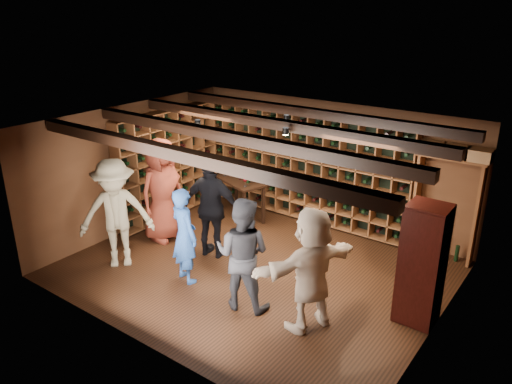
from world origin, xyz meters
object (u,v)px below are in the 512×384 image
Objects in this scene: guest_red_floral at (162,190)px; tasting_table at (240,185)px; man_blue_shirt at (184,235)px; man_grey_suit at (243,254)px; display_cabinet at (422,267)px; guest_beige at (311,270)px; guest_woman_black at (212,208)px; guest_khaki at (116,214)px.

tasting_table is (0.59, 1.61, -0.25)m from guest_red_floral.
man_grey_suit is (1.21, -0.05, 0.07)m from man_blue_shirt.
display_cabinet is 0.98× the size of guest_beige.
guest_beige reaches higher than display_cabinet.
man_blue_shirt is (-3.43, -1.14, -0.06)m from display_cabinet.
tasting_table is (-3.10, 2.39, -0.15)m from guest_beige.
man_grey_suit is 0.87× the size of guest_red_floral.
guest_khaki reaches higher than guest_woman_black.
guest_woman_black is 1.49× the size of tasting_table.
display_cabinet is 0.92× the size of guest_khaki.
display_cabinet is at bearing -167.65° from man_grey_suit.
guest_khaki is at bearing -60.01° from guest_beige.
guest_woman_black reaches higher than man_blue_shirt.
tasting_table is at bearing 162.29° from display_cabinet.
guest_woman_black is (-0.19, 0.91, 0.13)m from man_blue_shirt.
guest_khaki is at bearing -80.04° from tasting_table.
guest_beige is (2.27, 0.10, 0.10)m from man_blue_shirt.
guest_red_floral reaches higher than guest_woman_black.
guest_beige is (-1.16, -1.04, 0.04)m from display_cabinet.
guest_red_floral is at bearing -10.34° from guest_woman_black.
guest_khaki reaches higher than guest_beige.
man_blue_shirt is 0.94m from guest_woman_black.
guest_khaki is at bearing -163.04° from display_cabinet.
guest_khaki is 3.58m from guest_beige.
tasting_table is at bearing 32.77° from guest_khaki.
tasting_table is (0.46, 2.80, -0.21)m from guest_khaki.
guest_woman_black is 1.03× the size of guest_beige.
guest_beige reaches higher than man_blue_shirt.
guest_red_floral reaches higher than guest_beige.
guest_beige is 1.44× the size of tasting_table.
guest_beige is at bearing -99.53° from guest_red_floral.
display_cabinet is at bearing 172.25° from guest_woman_black.
display_cabinet is 2.52m from man_grey_suit.
man_blue_shirt is 0.89× the size of guest_beige.
tasting_table is at bearing -17.66° from guest_red_floral.
guest_woman_black is 2.59m from guest_beige.
man_grey_suit is at bearing -166.04° from man_blue_shirt.
man_blue_shirt is at bearing -119.57° from guest_red_floral.
guest_red_floral is 1.19m from guest_khaki.
guest_red_floral reaches higher than man_grey_suit.
guest_beige is (1.06, 0.15, 0.03)m from man_grey_suit.
man_grey_suit is 2.79m from guest_red_floral.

